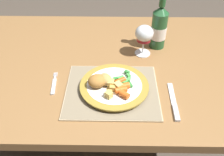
{
  "coord_description": "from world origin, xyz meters",
  "views": [
    {
      "loc": [
        0.03,
        -0.85,
        1.38
      ],
      "look_at": [
        0.02,
        -0.15,
        0.78
      ],
      "focal_mm": 40.0,
      "sensor_mm": 36.0,
      "label": 1
    }
  ],
  "objects": [
    {
      "name": "roast_potatoes",
      "position": [
        0.03,
        -0.2,
        0.78
      ],
      "size": [
        0.07,
        0.08,
        0.03
      ],
      "color": "gold",
      "rests_on": "dinner_plate"
    },
    {
      "name": "table_knife",
      "position": [
        0.24,
        -0.24,
        0.74
      ],
      "size": [
        0.02,
        0.19,
        0.01
      ],
      "color": "silver",
      "rests_on": "dining_table"
    },
    {
      "name": "bottle",
      "position": [
        0.22,
        0.13,
        0.84
      ],
      "size": [
        0.07,
        0.07,
        0.26
      ],
      "color": "#23562D",
      "rests_on": "dining_table"
    },
    {
      "name": "green_beans_pile",
      "position": [
        0.07,
        -0.15,
        0.77
      ],
      "size": [
        0.07,
        0.09,
        0.02
      ],
      "color": "#4CA84C",
      "rests_on": "dinner_plate"
    },
    {
      "name": "placemat",
      "position": [
        0.02,
        -0.18,
        0.74
      ],
      "size": [
        0.34,
        0.29,
        0.01
      ],
      "color": "tan",
      "rests_on": "dining_table"
    },
    {
      "name": "wine_glass",
      "position": [
        0.15,
        0.06,
        0.84
      ],
      "size": [
        0.08,
        0.08,
        0.14
      ],
      "color": "silver",
      "rests_on": "dining_table"
    },
    {
      "name": "breaded_croquettes",
      "position": [
        -0.01,
        -0.17,
        0.78
      ],
      "size": [
        0.1,
        0.09,
        0.04
      ],
      "color": "#B77F3D",
      "rests_on": "dinner_plate"
    },
    {
      "name": "dining_table",
      "position": [
        0.0,
        0.0,
        0.65
      ],
      "size": [
        1.41,
        0.83,
        0.74
      ],
      "color": "olive",
      "rests_on": "ground"
    },
    {
      "name": "dinner_plate",
      "position": [
        0.03,
        -0.17,
        0.76
      ],
      "size": [
        0.25,
        0.25,
        0.02
      ],
      "color": "white",
      "rests_on": "placemat"
    },
    {
      "name": "glazed_carrots",
      "position": [
        0.06,
        -0.2,
        0.78
      ],
      "size": [
        0.06,
        0.11,
        0.02
      ],
      "color": "#CC5119",
      "rests_on": "dinner_plate"
    },
    {
      "name": "fork",
      "position": [
        -0.2,
        -0.15,
        0.74
      ],
      "size": [
        0.03,
        0.13,
        0.01
      ],
      "color": "silver",
      "rests_on": "dining_table"
    }
  ]
}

